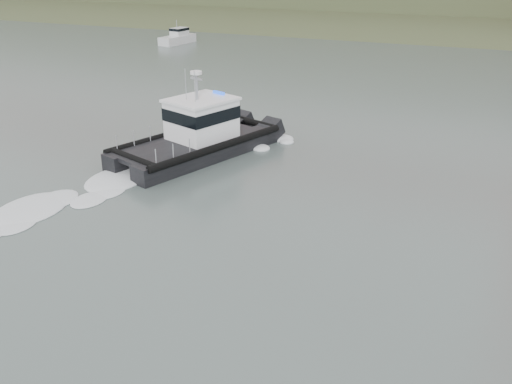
% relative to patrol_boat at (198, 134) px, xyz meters
% --- Properties ---
extents(ground, '(400.00, 400.00, 0.00)m').
position_rel_patrol_boat_xyz_m(ground, '(8.66, -17.29, -1.46)').
color(ground, '#4D5C57').
rests_on(ground, ground).
extents(patrol_boat, '(8.17, 12.76, 5.82)m').
position_rel_patrol_boat_xyz_m(patrol_boat, '(0.00, 0.00, 0.00)').
color(patrol_boat, black).
rests_on(patrol_boat, ground).
extents(motorboat, '(3.04, 6.50, 3.44)m').
position_rel_patrol_boat_xyz_m(motorboat, '(-25.62, 41.73, -0.60)').
color(motorboat, silver).
rests_on(motorboat, ground).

